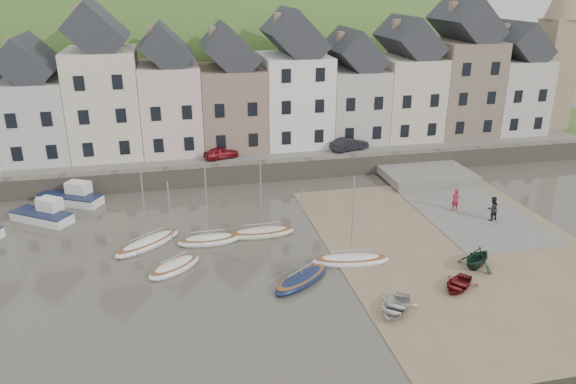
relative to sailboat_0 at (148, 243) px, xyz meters
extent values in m
plane|color=#454036|center=(10.23, -5.34, -0.26)|extent=(160.00, 160.00, 0.00)
cube|color=#395F26|center=(10.23, 26.66, 0.49)|extent=(90.00, 30.00, 1.50)
cube|color=slate|center=(10.23, 15.16, 1.29)|extent=(70.00, 7.00, 0.10)
cube|color=slate|center=(10.23, 11.66, 0.64)|extent=(70.00, 1.20, 1.80)
cube|color=#80694E|center=(21.23, -5.34, -0.23)|extent=(18.00, 26.00, 0.06)
cube|color=slate|center=(25.23, 2.66, -0.20)|extent=(8.00, 18.00, 0.12)
ellipsoid|color=#395F26|center=(5.23, 54.66, -18.26)|extent=(134.40, 84.00, 84.00)
cube|color=beige|center=(-9.82, 18.66, 4.99)|extent=(5.80, 8.00, 7.50)
cube|color=gray|center=(-11.27, 18.66, 11.66)|extent=(0.60, 0.90, 1.40)
cube|color=beige|center=(-3.67, 18.66, 6.24)|extent=(6.40, 8.00, 10.00)
cube|color=gray|center=(-5.27, 18.66, 14.47)|extent=(0.60, 0.90, 1.40)
cube|color=beige|center=(2.38, 18.66, 5.49)|extent=(5.60, 8.00, 8.50)
cube|color=gray|center=(0.98, 18.66, 12.56)|extent=(0.60, 0.90, 1.40)
cube|color=#876D5D|center=(8.33, 18.66, 5.24)|extent=(6.20, 8.00, 8.00)
cube|color=gray|center=(6.78, 18.66, 12.37)|extent=(0.60, 0.90, 1.40)
cube|color=white|center=(14.78, 18.66, 5.74)|extent=(6.60, 8.00, 9.00)
cube|color=gray|center=(13.13, 18.66, 13.57)|extent=(0.60, 0.90, 1.40)
cube|color=#B9B3A9|center=(21.03, 18.66, 4.99)|extent=(5.80, 8.00, 7.50)
cube|color=gray|center=(19.58, 18.66, 11.66)|extent=(0.60, 0.90, 1.40)
cube|color=beige|center=(26.98, 18.66, 5.49)|extent=(6.00, 8.00, 8.50)
cube|color=gray|center=(25.48, 18.66, 12.77)|extent=(0.60, 0.90, 1.40)
cube|color=#7E6C5A|center=(33.23, 18.66, 6.24)|extent=(6.40, 8.00, 10.00)
cube|color=gray|center=(31.63, 18.66, 14.47)|extent=(0.60, 0.90, 1.40)
cube|color=beige|center=(39.38, 18.66, 5.24)|extent=(5.80, 8.00, 8.00)
cube|color=gray|center=(37.93, 18.66, 12.16)|extent=(0.60, 0.90, 1.40)
cube|color=#997F60|center=(44.78, 18.66, 7.24)|extent=(3.50, 3.50, 12.00)
ellipsoid|color=white|center=(0.00, 0.00, -0.06)|extent=(5.15, 4.55, 0.84)
ellipsoid|color=brown|center=(0.00, 0.00, 0.16)|extent=(4.73, 4.17, 0.20)
cylinder|color=#B2B5B7|center=(0.00, 0.00, 3.04)|extent=(0.10, 0.10, 5.60)
cylinder|color=#B2B5B7|center=(0.00, 0.00, 0.69)|extent=(2.37, 1.92, 0.08)
ellipsoid|color=white|center=(1.74, -3.87, -0.06)|extent=(4.04, 3.61, 0.84)
ellipsoid|color=brown|center=(1.74, -3.87, 0.16)|extent=(3.71, 3.31, 0.20)
cylinder|color=#B2B5B7|center=(1.74, -3.87, 3.04)|extent=(0.10, 0.10, 5.60)
cylinder|color=#B2B5B7|center=(1.74, -3.87, 0.69)|extent=(1.77, 1.40, 0.08)
ellipsoid|color=beige|center=(8.09, -0.01, -0.06)|extent=(4.91, 1.54, 0.84)
ellipsoid|color=brown|center=(8.09, -0.01, 0.16)|extent=(4.52, 1.39, 0.20)
cylinder|color=#B2B5B7|center=(8.09, -0.01, 3.04)|extent=(0.10, 0.10, 5.60)
cylinder|color=#B2B5B7|center=(8.09, -0.01, 0.69)|extent=(2.70, 0.10, 0.08)
ellipsoid|color=white|center=(4.23, -0.41, -0.06)|extent=(4.44, 1.60, 0.84)
ellipsoid|color=brown|center=(4.23, -0.41, 0.16)|extent=(4.09, 1.46, 0.20)
cylinder|color=#B2B5B7|center=(4.23, -0.41, 3.04)|extent=(0.10, 0.10, 5.60)
cylinder|color=#B2B5B7|center=(4.23, -0.41, 0.69)|extent=(2.42, 0.14, 0.08)
ellipsoid|color=white|center=(13.14, -5.41, -0.06)|extent=(5.32, 2.20, 0.84)
ellipsoid|color=brown|center=(13.14, -5.41, 0.16)|extent=(4.90, 2.01, 0.20)
cylinder|color=#B2B5B7|center=(13.14, -5.41, 3.04)|extent=(0.10, 0.10, 5.60)
cylinder|color=#B2B5B7|center=(13.14, -5.41, 0.69)|extent=(2.83, 0.47, 0.08)
ellipsoid|color=#141F3E|center=(9.35, -7.17, -0.06)|extent=(4.64, 3.99, 0.84)
ellipsoid|color=brown|center=(9.35, -7.17, 0.16)|extent=(4.26, 3.65, 0.20)
cylinder|color=#B2B5B7|center=(9.35, -7.17, 3.04)|extent=(0.10, 0.10, 5.60)
cylinder|color=#B2B5B7|center=(9.35, -7.17, 0.69)|extent=(2.11, 1.60, 0.08)
cube|color=white|center=(-8.08, 6.14, 0.09)|extent=(5.03, 4.20, 0.70)
cube|color=#141F3E|center=(-8.08, 6.14, 0.46)|extent=(4.98, 4.19, 0.08)
cube|color=white|center=(-7.47, 6.56, 0.94)|extent=(2.10, 1.97, 1.00)
cube|color=white|center=(-6.49, 9.55, 0.09)|extent=(5.63, 4.14, 0.70)
cube|color=#141F3E|center=(-6.49, 9.55, 0.46)|extent=(5.56, 4.13, 0.08)
cube|color=white|center=(-5.77, 9.94, 0.94)|extent=(2.26, 1.98, 1.00)
imported|color=beige|center=(13.73, -11.45, 0.11)|extent=(3.57, 3.70, 0.62)
imported|color=black|center=(20.89, -7.76, 0.52)|extent=(3.55, 3.44, 1.43)
imported|color=maroon|center=(18.41, -9.92, 0.08)|extent=(3.33, 3.24, 0.56)
imported|color=#9E1C3E|center=(24.12, 1.15, 0.75)|extent=(0.68, 0.47, 1.79)
imported|color=black|center=(25.90, -1.30, 0.82)|extent=(1.05, 0.89, 1.92)
imported|color=maroon|center=(6.69, 14.16, 1.91)|extent=(3.57, 2.28, 1.13)
imported|color=black|center=(19.44, 14.16, 1.99)|extent=(4.15, 2.45, 1.29)
camera|label=1|loc=(2.20, -35.96, 17.30)|focal=34.31mm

